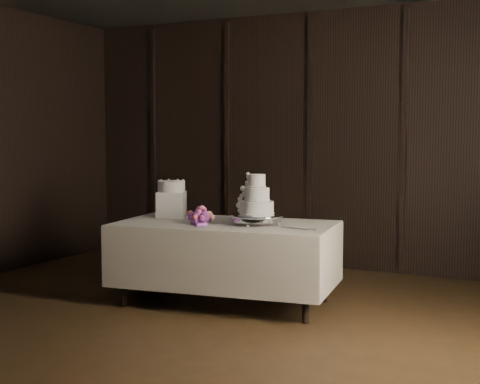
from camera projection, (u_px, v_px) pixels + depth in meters
The scene contains 8 objects.
room at pixel (140, 144), 4.76m from camera, with size 6.08×7.08×3.08m.
display_table at pixel (225, 260), 6.16m from camera, with size 2.11×1.28×0.76m.
cake_stand at pixel (257, 219), 6.02m from camera, with size 0.48×0.48×0.09m, color silver.
wedding_cake at pixel (253, 199), 6.00m from camera, with size 0.34×0.30×0.36m.
bouquet at pixel (201, 216), 6.09m from camera, with size 0.30×0.40×0.19m, color #C04245, non-canonical shape.
box_pedestal at pixel (172, 205), 6.54m from camera, with size 0.26×0.26×0.25m, color white.
small_cake at pixel (171, 186), 6.52m from camera, with size 0.27×0.27×0.11m, color white.
cake_knife at pixel (294, 228), 5.73m from camera, with size 0.37×0.02×0.01m, color silver.
Camera 1 is at (2.75, -3.97, 1.57)m, focal length 50.00 mm.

